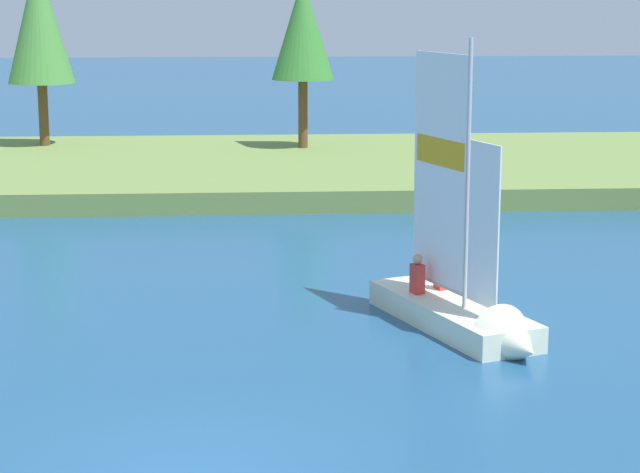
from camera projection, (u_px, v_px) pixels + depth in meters
name	position (u px, v px, depth m)	size (l,w,h in m)	color
shore_bank	(222.00, 169.00, 40.08)	(80.00, 13.61, 0.66)	olive
shoreline_tree_midright	(39.00, 21.00, 42.61)	(2.41, 2.41, 6.80)	brown
shoreline_tree_right	(303.00, 30.00, 42.06)	(2.23, 2.23, 6.08)	brown
sailboat	(471.00, 311.00, 21.74)	(2.90, 5.04, 5.80)	silver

